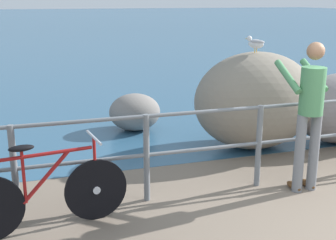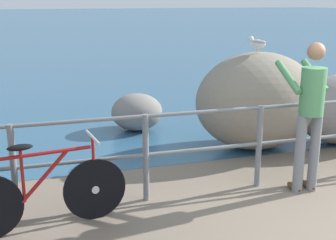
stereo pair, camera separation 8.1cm
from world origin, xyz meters
TOP-DOWN VIEW (x-y plane):
  - ground_plane at (0.00, 20.00)m, footprint 120.00×120.00m
  - sea_surface at (0.00, 47.60)m, footprint 120.00×90.00m
  - promenade_railing at (-0.00, 1.63)m, footprint 9.93×0.07m
  - bicycle at (-3.24, 1.28)m, footprint 1.69×0.48m
  - person_at_railing at (-0.23, 1.35)m, footprint 0.45×0.64m
  - breakwater_boulder_main at (-0.05, 2.96)m, footprint 1.92×1.40m
  - breakwater_boulder_left at (-1.60, 4.42)m, footprint 0.90×0.83m
  - seagull at (-0.14, 2.89)m, footprint 0.22×0.33m

SIDE VIEW (x-z plane):
  - ground_plane at x=0.00m, z-range -0.10..0.00m
  - sea_surface at x=0.00m, z-range 0.00..0.01m
  - breakwater_boulder_left at x=-1.60m, z-range 0.00..0.65m
  - bicycle at x=-3.24m, z-range -0.07..0.85m
  - promenade_railing at x=0.00m, z-range 0.13..1.15m
  - breakwater_boulder_main at x=-0.05m, z-range 0.00..1.48m
  - person_at_railing at x=-0.23m, z-range 0.10..1.88m
  - seagull at x=-0.14m, z-range 1.51..1.74m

